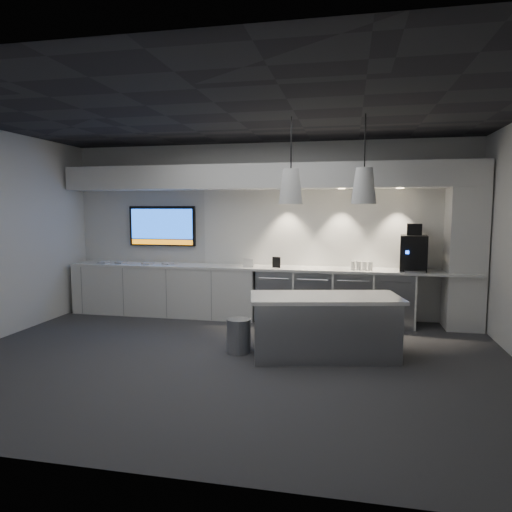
% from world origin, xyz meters
% --- Properties ---
extents(floor, '(7.00, 7.00, 0.00)m').
position_xyz_m(floor, '(0.00, 0.00, 0.00)').
color(floor, '#323234').
rests_on(floor, ground).
extents(ceiling, '(7.00, 7.00, 0.00)m').
position_xyz_m(ceiling, '(0.00, 0.00, 3.00)').
color(ceiling, black).
rests_on(ceiling, wall_back).
extents(wall_back, '(7.00, 0.00, 7.00)m').
position_xyz_m(wall_back, '(0.00, 2.50, 1.50)').
color(wall_back, silver).
rests_on(wall_back, floor).
extents(wall_front, '(7.00, 0.00, 7.00)m').
position_xyz_m(wall_front, '(0.00, -2.50, 1.50)').
color(wall_front, silver).
rests_on(wall_front, floor).
extents(back_counter, '(6.80, 0.65, 0.04)m').
position_xyz_m(back_counter, '(0.00, 2.17, 0.88)').
color(back_counter, white).
rests_on(back_counter, left_base_cabinets).
extents(left_base_cabinets, '(3.30, 0.63, 0.86)m').
position_xyz_m(left_base_cabinets, '(-1.75, 2.17, 0.43)').
color(left_base_cabinets, white).
rests_on(left_base_cabinets, floor).
extents(fridge_unit_a, '(0.60, 0.61, 0.85)m').
position_xyz_m(fridge_unit_a, '(0.25, 2.17, 0.42)').
color(fridge_unit_a, '#919499').
rests_on(fridge_unit_a, floor).
extents(fridge_unit_b, '(0.60, 0.61, 0.85)m').
position_xyz_m(fridge_unit_b, '(0.88, 2.17, 0.42)').
color(fridge_unit_b, '#919499').
rests_on(fridge_unit_b, floor).
extents(fridge_unit_c, '(0.60, 0.61, 0.85)m').
position_xyz_m(fridge_unit_c, '(1.51, 2.17, 0.42)').
color(fridge_unit_c, '#919499').
rests_on(fridge_unit_c, floor).
extents(fridge_unit_d, '(0.60, 0.61, 0.85)m').
position_xyz_m(fridge_unit_d, '(2.14, 2.17, 0.42)').
color(fridge_unit_d, '#919499').
rests_on(fridge_unit_d, floor).
extents(backsplash, '(4.60, 0.03, 1.30)m').
position_xyz_m(backsplash, '(1.20, 2.48, 1.55)').
color(backsplash, white).
rests_on(backsplash, wall_back).
extents(soffit, '(6.90, 0.60, 0.40)m').
position_xyz_m(soffit, '(0.00, 2.20, 2.40)').
color(soffit, white).
rests_on(soffit, wall_back).
extents(column, '(0.55, 0.55, 2.60)m').
position_xyz_m(column, '(3.20, 2.20, 1.30)').
color(column, white).
rests_on(column, floor).
extents(wall_tv, '(1.25, 0.07, 0.72)m').
position_xyz_m(wall_tv, '(-1.90, 2.45, 1.56)').
color(wall_tv, black).
rests_on(wall_tv, wall_back).
extents(island, '(1.99, 1.17, 0.79)m').
position_xyz_m(island, '(1.16, 0.37, 0.40)').
color(island, '#919499').
rests_on(island, floor).
extents(bin, '(0.33, 0.33, 0.44)m').
position_xyz_m(bin, '(0.05, 0.33, 0.22)').
color(bin, '#919499').
rests_on(bin, floor).
extents(coffee_machine, '(0.45, 0.61, 0.74)m').
position_xyz_m(coffee_machine, '(2.44, 2.20, 1.20)').
color(coffee_machine, black).
rests_on(coffee_machine, back_counter).
extents(sign_black, '(0.14, 0.05, 0.18)m').
position_xyz_m(sign_black, '(0.26, 2.09, 0.99)').
color(sign_black, black).
rests_on(sign_black, back_counter).
extents(sign_white, '(0.18, 0.04, 0.14)m').
position_xyz_m(sign_white, '(-0.21, 2.06, 0.97)').
color(sign_white, white).
rests_on(sign_white, back_counter).
extents(cup_cluster, '(0.34, 0.16, 0.14)m').
position_xyz_m(cup_cluster, '(1.64, 2.09, 0.97)').
color(cup_cluster, silver).
rests_on(cup_cluster, back_counter).
extents(tray_a, '(0.17, 0.17, 0.02)m').
position_xyz_m(tray_a, '(-2.88, 2.08, 0.91)').
color(tray_a, '#ACACAC').
rests_on(tray_a, back_counter).
extents(tray_b, '(0.19, 0.19, 0.02)m').
position_xyz_m(tray_b, '(-2.56, 2.11, 0.91)').
color(tray_b, '#ACACAC').
rests_on(tray_b, back_counter).
extents(tray_c, '(0.19, 0.19, 0.02)m').
position_xyz_m(tray_c, '(-2.04, 2.10, 0.91)').
color(tray_c, '#ACACAC').
rests_on(tray_c, back_counter).
extents(tray_d, '(0.20, 0.20, 0.02)m').
position_xyz_m(tray_d, '(-1.68, 2.14, 0.91)').
color(tray_d, '#ACACAC').
rests_on(tray_d, back_counter).
extents(pendant_left, '(0.30, 0.30, 1.13)m').
position_xyz_m(pendant_left, '(0.71, 0.37, 2.15)').
color(pendant_left, white).
rests_on(pendant_left, ceiling).
extents(pendant_right, '(0.30, 0.30, 1.13)m').
position_xyz_m(pendant_right, '(1.60, 0.37, 2.15)').
color(pendant_right, white).
rests_on(pendant_right, ceiling).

